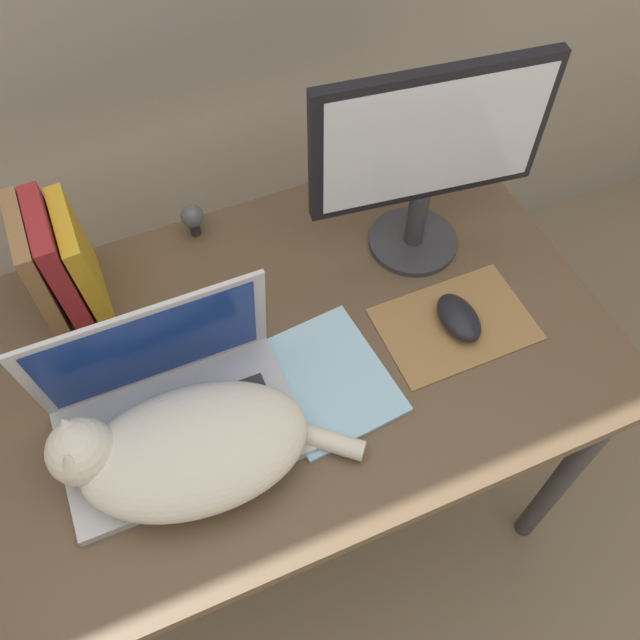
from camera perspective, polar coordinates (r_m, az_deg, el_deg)
name	(u,v)px	position (r m, az deg, el deg)	size (l,w,h in m)	color
ground_plane	(347,633)	(1.75, 2.31, -24.86)	(12.00, 12.00, 0.00)	#847056
desk	(280,376)	(1.23, -3.41, -4.70)	(1.13, 0.70, 0.74)	brown
laptop	(172,407)	(1.07, -12.34, -7.16)	(0.36, 0.22, 0.24)	#B7B7BC
cat	(184,449)	(1.03, -11.41, -10.60)	(0.45, 0.24, 0.13)	beige
external_monitor	(428,156)	(1.15, 9.06, 13.46)	(0.40, 0.17, 0.38)	#333338
mousepad	(455,324)	(1.20, 11.30, -0.33)	(0.26, 0.18, 0.00)	olive
computer_mouse	(459,318)	(1.19, 11.62, 0.19)	(0.06, 0.10, 0.03)	black
book_row	(59,261)	(1.21, -21.15, 4.63)	(0.10, 0.17, 0.21)	olive
notepad	(327,379)	(1.12, 0.60, -4.98)	(0.21, 0.25, 0.01)	#99C6E0
webcam	(193,218)	(1.30, -10.68, 8.46)	(0.04, 0.04, 0.07)	#232328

